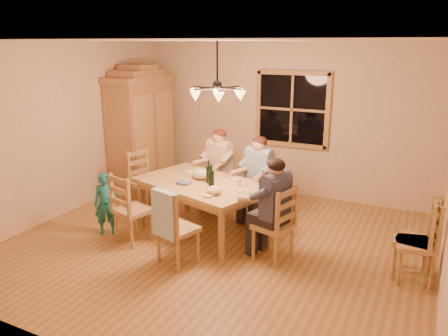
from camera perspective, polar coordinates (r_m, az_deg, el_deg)
The scene contains 31 objects.
floor at distance 6.11m, azimuth -0.79°, elevation -9.89°, with size 5.50×5.50×0.00m, color olive.
ceiling at distance 5.49m, azimuth -0.90°, elevation 16.32°, with size 5.50×5.00×0.02m, color white.
wall_back at distance 7.91m, azimuth 7.51°, elevation 6.29°, with size 5.50×0.02×2.70m, color #CAB08F.
wall_left at distance 7.30m, azimuth -20.48°, elevation 4.60°, with size 0.02×5.00×2.70m, color #CAB08F.
window at distance 7.79m, azimuth 8.88°, elevation 7.57°, with size 1.30×0.06×1.30m.
chandelier at distance 5.53m, azimuth -0.87°, elevation 9.85°, with size 0.77×0.68×0.71m.
armoire at distance 8.31m, azimuth -10.73°, elevation 4.56°, with size 0.66×1.40×2.30m.
dining_table at distance 6.28m, azimuth -3.00°, elevation -2.66°, with size 2.09×1.59×0.76m.
chair_far_left at distance 7.30m, azimuth -0.67°, elevation -2.91°, with size 0.54×0.52×0.99m.
chair_far_right at distance 6.80m, azimuth 4.43°, elevation -4.41°, with size 0.54×0.52×0.99m.
chair_near_left at distance 6.22m, azimuth -11.75°, elevation -6.72°, with size 0.54×0.52×0.99m.
chair_near_right at distance 5.55m, azimuth -6.00°, elevation -9.33°, with size 0.54×0.52×0.99m.
chair_end_left at distance 7.32m, azimuth -10.08°, elevation -3.10°, with size 0.52×0.54×0.99m.
chair_end_right at distance 5.64m, azimuth 6.40°, elevation -8.91°, with size 0.52×0.54×0.99m.
adult_woman at distance 7.14m, azimuth -0.68°, elevation 1.18°, with size 0.48×0.51×0.87m.
adult_plaid_man at distance 6.63m, azimuth 4.53°, elevation -0.05°, with size 0.48×0.51×0.87m.
adult_slate_man at distance 5.44m, azimuth 6.57°, elevation -3.76°, with size 0.51×0.48×0.87m.
towel at distance 5.28m, azimuth -7.67°, elevation -6.05°, with size 0.38×0.10×0.58m, color #A2CBDC.
wine_bottle_a at distance 6.14m, azimuth -2.00°, elevation -0.50°, with size 0.08×0.08×0.33m, color black.
wine_bottle_b at distance 5.93m, azimuth -1.66°, elevation -1.12°, with size 0.08×0.08×0.33m, color black.
plate_woman at distance 6.79m, azimuth -4.33°, elevation -0.28°, with size 0.26×0.26×0.02m, color white.
plate_plaid at distance 6.25m, azimuth 1.10°, elevation -1.70°, with size 0.26×0.26×0.02m, color white.
plate_slate at distance 5.81m, azimuth 2.08°, elevation -3.10°, with size 0.26×0.26×0.02m, color white.
wine_glass_a at distance 6.48m, azimuth -1.90°, elevation -0.48°, with size 0.06×0.06×0.14m, color silver.
wine_glass_b at distance 5.95m, azimuth 1.95°, elevation -2.03°, with size 0.06×0.06×0.14m, color silver.
cap at distance 5.72m, azimuth -1.31°, elevation -2.92°, with size 0.20×0.20×0.11m, color #CDB589.
napkin at distance 6.16m, azimuth -5.31°, elevation -1.97°, with size 0.18×0.14×0.03m, color #465C80.
cloth_bundle at distance 6.35m, azimuth -3.01°, elevation -0.78°, with size 0.28×0.22×0.15m, color tan.
child at distance 6.49m, azimuth -15.18°, elevation -4.54°, with size 0.33×0.22×0.91m, color #1B767C.
chair_spare_front at distance 5.59m, azimuth 23.48°, elevation -10.47°, with size 0.51×0.53×0.99m.
chair_spare_back at distance 5.66m, azimuth 23.53°, elevation -10.15°, with size 0.48×0.50×0.99m.
Camera 1 is at (2.51, -4.89, 2.68)m, focal length 35.00 mm.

